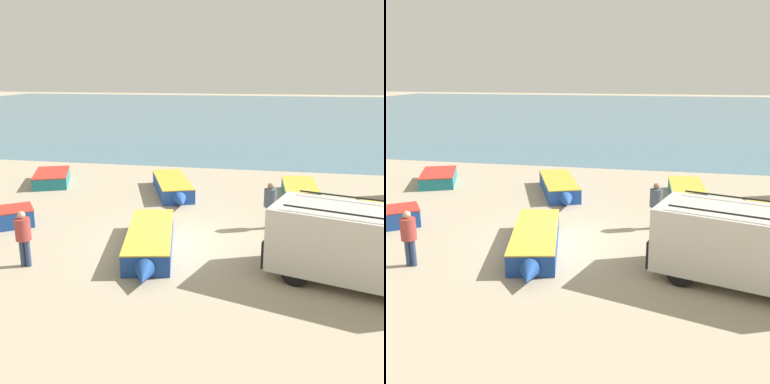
# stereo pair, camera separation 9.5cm
# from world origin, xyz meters

# --- Properties ---
(ground_plane) EXTENTS (200.00, 200.00, 0.00)m
(ground_plane) POSITION_xyz_m (0.00, 0.00, 0.00)
(ground_plane) COLOR tan
(sea_water) EXTENTS (120.00, 80.00, 0.01)m
(sea_water) POSITION_xyz_m (0.00, 52.00, 0.00)
(sea_water) COLOR #477084
(sea_water) RESTS_ON ground_plane
(parked_van) EXTENTS (5.10, 3.33, 2.20)m
(parked_van) POSITION_xyz_m (5.61, -1.90, 1.14)
(parked_van) COLOR beige
(parked_van) RESTS_ON ground_plane
(fishing_rowboat_1) EXTENTS (1.68, 3.90, 0.59)m
(fishing_rowboat_1) POSITION_xyz_m (4.38, 6.67, 0.29)
(fishing_rowboat_1) COLOR #1E757F
(fishing_rowboat_1) RESTS_ON ground_plane
(fishing_rowboat_2) EXTENTS (2.93, 5.22, 0.67)m
(fishing_rowboat_2) POSITION_xyz_m (-1.45, 6.03, 0.34)
(fishing_rowboat_2) COLOR #234CA3
(fishing_rowboat_2) RESTS_ON ground_plane
(fishing_rowboat_3) EXTENTS (2.30, 5.30, 0.68)m
(fishing_rowboat_3) POSITION_xyz_m (-0.50, -0.91, 0.34)
(fishing_rowboat_3) COLOR navy
(fishing_rowboat_3) RESTS_ON ground_plane
(fishing_rowboat_5) EXTENTS (2.70, 3.84, 0.60)m
(fishing_rowboat_5) POSITION_xyz_m (-8.03, 6.82, 0.30)
(fishing_rowboat_5) COLOR #1E757F
(fishing_rowboat_5) RESTS_ON ground_plane
(fisherman_0) EXTENTS (0.45, 0.45, 1.71)m
(fisherman_0) POSITION_xyz_m (3.15, 2.09, 1.02)
(fisherman_0) COLOR #38383D
(fisherman_0) RESTS_ON ground_plane
(fisherman_1) EXTENTS (0.45, 0.45, 1.70)m
(fisherman_1) POSITION_xyz_m (-3.79, -2.69, 1.02)
(fisherman_1) COLOR navy
(fisherman_1) RESTS_ON ground_plane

